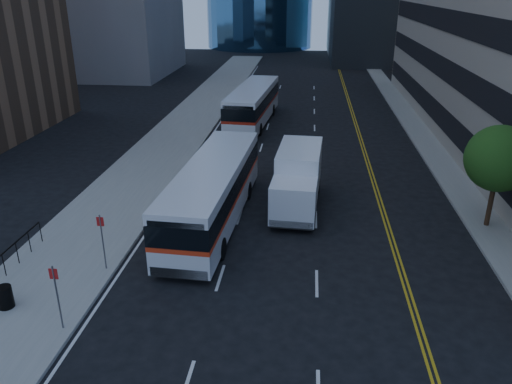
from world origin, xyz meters
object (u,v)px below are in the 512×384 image
at_px(bus_rear, 253,104).
at_px(box_truck, 298,179).
at_px(street_tree, 499,159).
at_px(trash_can, 5,297).
at_px(bus_front, 213,191).

xyz_separation_m(bus_rear, box_truck, (4.34, -17.45, -0.07)).
relative_size(street_tree, box_truck, 0.76).
bearing_deg(box_truck, bus_rear, 107.41).
distance_m(box_truck, trash_can, 14.96).
height_order(box_truck, trash_can, box_truck).
bearing_deg(street_tree, bus_front, -176.81).
bearing_deg(bus_front, trash_can, -124.33).
distance_m(bus_rear, box_truck, 17.98).
distance_m(bus_rear, trash_can, 28.73).
distance_m(bus_front, box_truck, 4.77).
bearing_deg(trash_can, bus_front, 52.53).
height_order(bus_rear, trash_can, bus_rear).
height_order(bus_front, trash_can, bus_front).
distance_m(bus_front, bus_rear, 19.76).
height_order(street_tree, bus_front, street_tree).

